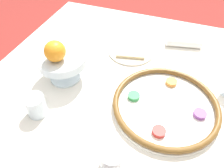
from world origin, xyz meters
The scene contains 10 objects.
ground_plane centered at (0.00, 0.00, 0.00)m, with size 8.00×8.00×0.00m, color maroon.
dining_table centered at (0.00, 0.00, 0.38)m, with size 1.23×0.98×0.76m.
seder_plate centered at (-0.07, 0.11, 0.77)m, with size 0.35×0.35×0.03m.
fruit_stand centered at (0.31, 0.10, 0.84)m, with size 0.18×0.18×0.11m.
orange_fruit centered at (0.32, 0.12, 0.90)m, with size 0.07×0.07×0.07m.
bread_plate centered at (0.13, -0.15, 0.77)m, with size 0.20×0.20×0.02m.
napkin_roll centered at (-0.08, -0.27, 0.78)m, with size 0.16×0.07×0.04m.
cup_near centered at (0.03, 0.36, 0.79)m, with size 0.07×0.07×0.07m.
cup_mid centered at (0.32, 0.28, 0.79)m, with size 0.07×0.07×0.07m.
spoon centered at (-0.07, -0.31, 0.76)m, with size 0.15×0.05×0.01m.
Camera 1 is at (-0.06, 0.61, 1.34)m, focal length 35.00 mm.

